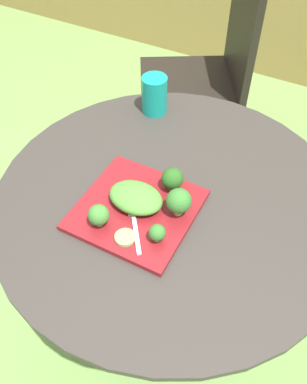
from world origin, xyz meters
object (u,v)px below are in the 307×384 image
object	(u,v)px
drinking_glass	(154,97)
salad_plate	(136,209)
fork	(134,221)
patio_chair	(211,66)

from	to	relation	value
drinking_glass	salad_plate	bearing A→B (deg)	-68.43
drinking_glass	fork	size ratio (longest dim) A/B	0.86
drinking_glass	patio_chair	bearing A→B (deg)	94.60
drinking_glass	fork	bearing A→B (deg)	-68.27
patio_chair	fork	xyz separation A→B (m)	(0.22, -1.05, 0.21)
patio_chair	fork	distance (m)	1.09
salad_plate	drinking_glass	bearing A→B (deg)	111.57
fork	patio_chair	bearing A→B (deg)	101.64
patio_chair	fork	world-z (taller)	patio_chair
salad_plate	drinking_glass	xyz separation A→B (m)	(-0.15, 0.37, 0.04)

